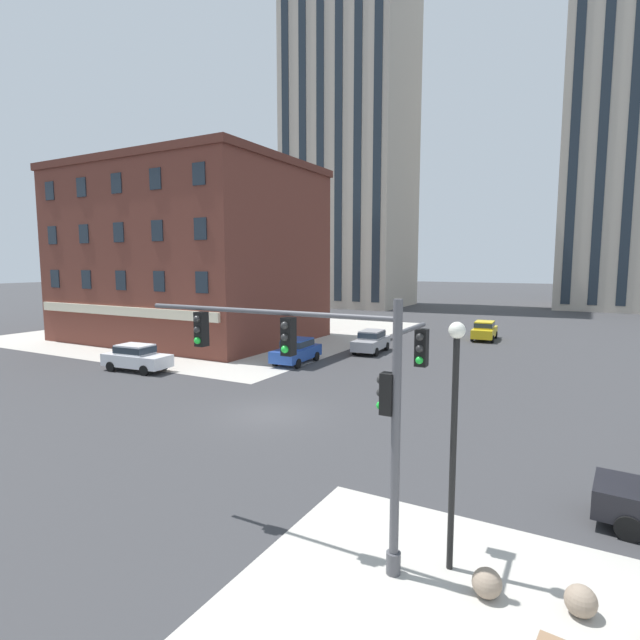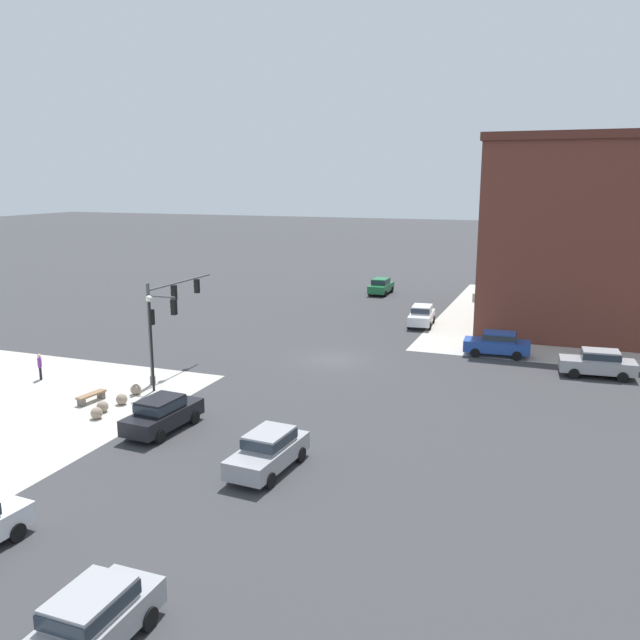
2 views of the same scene
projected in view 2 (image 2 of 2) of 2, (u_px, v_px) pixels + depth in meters
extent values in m
plane|color=#38383A|center=(334.00, 359.00, 44.43)|extent=(320.00, 320.00, 0.00)
cube|color=#B7B2A8|center=(634.00, 322.00, 55.88)|extent=(32.00, 32.00, 0.02)
cylinder|color=#4C4C51|center=(153.00, 380.00, 38.99)|extent=(0.32, 0.32, 0.50)
cylinder|color=#4C4C51|center=(150.00, 335.00, 38.40)|extent=(0.20, 0.20, 6.06)
cylinder|color=#4C4C51|center=(181.00, 282.00, 41.05)|extent=(6.97, 0.12, 0.12)
cylinder|color=#4C4C51|center=(161.00, 297.00, 37.61)|extent=(0.11, 1.80, 0.11)
cube|color=black|center=(174.00, 293.00, 40.43)|extent=(0.28, 0.28, 0.90)
sphere|color=#282828|center=(172.00, 288.00, 40.43)|extent=(0.18, 0.18, 0.18)
sphere|color=#282828|center=(172.00, 292.00, 40.49)|extent=(0.18, 0.18, 0.18)
sphere|color=green|center=(172.00, 297.00, 40.54)|extent=(0.18, 0.18, 0.18)
cube|color=black|center=(197.00, 286.00, 42.89)|extent=(0.28, 0.28, 0.90)
sphere|color=#282828|center=(195.00, 282.00, 42.88)|extent=(0.18, 0.18, 0.18)
sphere|color=#282828|center=(195.00, 286.00, 42.94)|extent=(0.18, 0.18, 0.18)
sphere|color=green|center=(195.00, 290.00, 43.00)|extent=(0.18, 0.18, 0.18)
cube|color=black|center=(151.00, 317.00, 38.38)|extent=(0.28, 0.28, 0.90)
sphere|color=#282828|center=(153.00, 312.00, 38.47)|extent=(0.18, 0.18, 0.18)
sphere|color=#282828|center=(153.00, 317.00, 38.52)|extent=(0.18, 0.18, 0.18)
sphere|color=green|center=(153.00, 321.00, 38.58)|extent=(0.18, 0.18, 0.18)
cube|color=black|center=(174.00, 307.00, 37.45)|extent=(0.28, 0.28, 0.90)
sphere|color=#282828|center=(171.00, 302.00, 37.45)|extent=(0.18, 0.18, 0.18)
sphere|color=#282828|center=(172.00, 307.00, 37.51)|extent=(0.18, 0.18, 0.18)
sphere|color=green|center=(172.00, 312.00, 37.57)|extent=(0.18, 0.18, 0.18)
sphere|color=gray|center=(136.00, 389.00, 37.13)|extent=(0.60, 0.60, 0.60)
sphere|color=gray|center=(122.00, 399.00, 35.47)|extent=(0.60, 0.60, 0.60)
sphere|color=gray|center=(103.00, 407.00, 34.33)|extent=(0.60, 0.60, 0.60)
sphere|color=gray|center=(97.00, 413.00, 33.36)|extent=(0.60, 0.60, 0.60)
cube|color=#8E6B4C|center=(91.00, 394.00, 35.83)|extent=(1.84, 0.69, 0.10)
cube|color=#665B51|center=(101.00, 395.00, 36.49)|extent=(0.29, 0.43, 0.39)
cube|color=#665B51|center=(81.00, 402.00, 35.27)|extent=(0.29, 0.43, 0.39)
cylinder|color=black|center=(41.00, 373.00, 39.95)|extent=(0.13, 0.13, 0.80)
cylinder|color=black|center=(40.00, 374.00, 39.78)|extent=(0.13, 0.13, 0.80)
cube|color=purple|center=(40.00, 362.00, 39.72)|extent=(0.39, 0.36, 0.57)
cylinder|color=purple|center=(40.00, 361.00, 39.93)|extent=(0.09, 0.09, 0.54)
cylinder|color=purple|center=(39.00, 363.00, 39.50)|extent=(0.09, 0.09, 0.54)
sphere|color=beige|center=(39.00, 356.00, 39.63)|extent=(0.22, 0.22, 0.22)
cylinder|color=black|center=(152.00, 347.00, 37.28)|extent=(0.14, 0.14, 5.20)
sphere|color=white|center=(149.00, 299.00, 36.69)|extent=(0.36, 0.36, 0.36)
cylinder|color=black|center=(17.00, 532.00, 22.06)|extent=(0.65, 0.26, 0.64)
cube|color=#99999E|center=(268.00, 455.00, 27.34)|extent=(4.52, 2.08, 0.76)
cube|color=#99999E|center=(269.00, 438.00, 27.34)|extent=(2.22, 1.65, 0.60)
cube|color=#232D38|center=(269.00, 438.00, 27.34)|extent=(2.31, 1.69, 0.40)
cylinder|color=black|center=(270.00, 480.00, 25.87)|extent=(0.65, 0.27, 0.64)
cylinder|color=black|center=(233.00, 473.00, 26.56)|extent=(0.65, 0.27, 0.64)
cylinder|color=black|center=(301.00, 455.00, 28.29)|extent=(0.65, 0.27, 0.64)
cylinder|color=black|center=(267.00, 448.00, 28.98)|extent=(0.65, 0.27, 0.64)
cube|color=#23479E|center=(497.00, 346.00, 45.19)|extent=(2.00, 4.49, 0.76)
cube|color=#23479E|center=(500.00, 336.00, 45.00)|extent=(1.61, 2.19, 0.60)
cube|color=#232D38|center=(500.00, 336.00, 45.00)|extent=(1.65, 2.28, 0.40)
cylinder|color=black|center=(475.00, 353.00, 44.89)|extent=(0.25, 0.65, 0.64)
cylinder|color=black|center=(477.00, 347.00, 46.45)|extent=(0.25, 0.65, 0.64)
cylinder|color=black|center=(517.00, 356.00, 44.09)|extent=(0.25, 0.65, 0.64)
cylinder|color=black|center=(517.00, 350.00, 45.65)|extent=(0.25, 0.65, 0.64)
cube|color=#99999E|center=(597.00, 366.00, 40.44)|extent=(2.08, 4.52, 0.76)
cube|color=#99999E|center=(601.00, 355.00, 40.25)|extent=(1.65, 2.22, 0.60)
cube|color=#232D38|center=(601.00, 355.00, 40.25)|extent=(1.69, 2.31, 0.40)
cylinder|color=black|center=(574.00, 373.00, 40.10)|extent=(0.27, 0.65, 0.64)
cylinder|color=black|center=(572.00, 366.00, 41.67)|extent=(0.27, 0.65, 0.64)
cylinder|color=black|center=(623.00, 377.00, 39.36)|extent=(0.27, 0.65, 0.64)
cylinder|color=black|center=(619.00, 370.00, 40.93)|extent=(0.27, 0.65, 0.64)
cube|color=#1E6B3D|center=(381.00, 288.00, 69.54)|extent=(4.40, 1.76, 0.76)
cube|color=#1E6B3D|center=(381.00, 281.00, 69.26)|extent=(2.11, 1.50, 0.60)
cube|color=#232D38|center=(381.00, 281.00, 69.26)|extent=(2.20, 1.53, 0.40)
cylinder|color=black|center=(377.00, 289.00, 71.16)|extent=(0.64, 0.22, 0.64)
cylinder|color=black|center=(392.00, 290.00, 70.58)|extent=(0.64, 0.22, 0.64)
cylinder|color=black|center=(370.00, 293.00, 68.66)|extent=(0.64, 0.22, 0.64)
cylinder|color=black|center=(385.00, 294.00, 68.09)|extent=(0.64, 0.22, 0.64)
cube|color=silver|center=(421.00, 317.00, 54.49)|extent=(4.53, 2.12, 0.76)
cube|color=silver|center=(422.00, 309.00, 54.49)|extent=(2.23, 1.67, 0.60)
cube|color=#232D38|center=(422.00, 309.00, 54.49)|extent=(2.32, 1.71, 0.40)
cylinder|color=black|center=(430.00, 326.00, 53.06)|extent=(0.66, 0.27, 0.64)
cylinder|color=black|center=(409.00, 325.00, 53.50)|extent=(0.66, 0.27, 0.64)
cylinder|color=black|center=(433.00, 319.00, 55.63)|extent=(0.66, 0.27, 0.64)
cylinder|color=black|center=(413.00, 318.00, 56.07)|extent=(0.66, 0.27, 0.64)
cube|color=black|center=(163.00, 417.00, 31.74)|extent=(4.51, 2.05, 0.76)
cube|color=black|center=(160.00, 404.00, 31.46)|extent=(2.21, 1.64, 0.60)
cube|color=#232D38|center=(160.00, 404.00, 31.46)|extent=(2.30, 1.68, 0.40)
cylinder|color=black|center=(167.00, 413.00, 33.37)|extent=(0.65, 0.26, 0.64)
cylinder|color=black|center=(194.00, 418.00, 32.69)|extent=(0.65, 0.26, 0.64)
cylinder|color=black|center=(131.00, 431.00, 30.94)|extent=(0.65, 0.26, 0.64)
cylinder|color=black|center=(160.00, 437.00, 30.27)|extent=(0.65, 0.26, 0.64)
cube|color=#99999E|center=(88.00, 630.00, 16.70)|extent=(4.41, 1.80, 0.76)
cube|color=#99999E|center=(90.00, 603.00, 16.70)|extent=(2.12, 1.51, 0.60)
cube|color=#232D38|center=(90.00, 603.00, 16.70)|extent=(2.21, 1.55, 0.40)
cylinder|color=black|center=(148.00, 619.00, 17.73)|extent=(0.64, 0.23, 0.64)
cylinder|color=black|center=(98.00, 605.00, 18.32)|extent=(0.64, 0.23, 0.64)
cube|color=brown|center=(586.00, 235.00, 55.18)|extent=(20.47, 15.13, 14.57)
cube|color=#562B22|center=(593.00, 142.00, 53.59)|extent=(20.88, 15.43, 0.60)
cube|color=beige|center=(489.00, 280.00, 58.69)|extent=(19.44, 0.24, 0.70)
cube|color=#1E2833|center=(501.00, 245.00, 65.66)|extent=(1.10, 0.08, 1.50)
cube|color=#1E2833|center=(496.00, 249.00, 61.92)|extent=(1.10, 0.08, 1.50)
cube|color=#1E2833|center=(491.00, 254.00, 58.17)|extent=(1.10, 0.08, 1.50)
cube|color=#1E2833|center=(486.00, 259.00, 54.42)|extent=(1.10, 0.08, 1.50)
cube|color=#1E2833|center=(479.00, 265.00, 50.67)|extent=(1.10, 0.08, 1.50)
cube|color=#1E2833|center=(503.00, 208.00, 64.90)|extent=(1.10, 0.08, 1.50)
cube|color=#1E2833|center=(498.00, 210.00, 61.15)|extent=(1.10, 0.08, 1.50)
cube|color=#1E2833|center=(493.00, 212.00, 57.41)|extent=(1.10, 0.08, 1.50)
cube|color=#1E2833|center=(488.00, 214.00, 53.66)|extent=(1.10, 0.08, 1.50)
cube|color=#1E2833|center=(482.00, 217.00, 49.91)|extent=(1.10, 0.08, 1.50)
cube|color=#1E2833|center=(505.00, 170.00, 64.14)|extent=(1.10, 0.08, 1.50)
cube|color=#1E2833|center=(501.00, 170.00, 60.39)|extent=(1.10, 0.08, 1.50)
cube|color=#1E2833|center=(496.00, 169.00, 56.64)|extent=(1.10, 0.08, 1.50)
cube|color=#1E2833|center=(490.00, 168.00, 52.90)|extent=(1.10, 0.08, 1.50)
cube|color=#1E2833|center=(484.00, 167.00, 49.15)|extent=(1.10, 0.08, 1.50)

